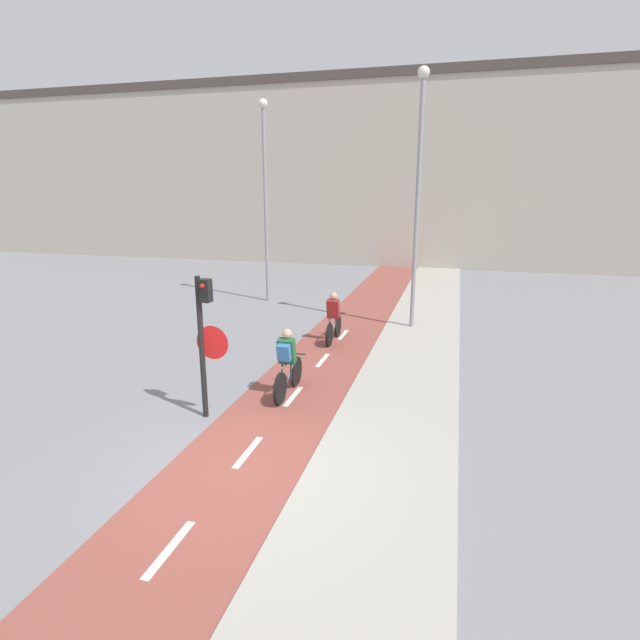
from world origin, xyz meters
TOP-DOWN VIEW (x-y plane):
  - ground_plane at (0.00, 0.00)m, footprint 120.00×120.00m
  - bike_lane at (0.00, 0.00)m, footprint 2.25×60.00m
  - sidewalk_strip at (2.33, 0.00)m, footprint 2.40×60.00m
  - building_row_background at (0.00, 25.28)m, footprint 60.00×5.20m
  - traffic_light_pole at (-1.32, 1.64)m, footprint 0.67×0.26m
  - street_lamp_far at (-4.13, 12.20)m, footprint 0.36×0.36m
  - street_lamp_sidewalk at (1.98, 9.53)m, footprint 0.36×0.36m
  - cyclist_near at (-0.15, 3.08)m, footprint 0.46×1.79m
  - cyclist_far at (-0.15, 7.31)m, footprint 0.46×1.74m

SIDE VIEW (x-z plane):
  - ground_plane at x=0.00m, z-range 0.00..0.00m
  - bike_lane at x=0.00m, z-range 0.00..0.02m
  - sidewalk_strip at x=2.33m, z-range 0.00..0.05m
  - cyclist_far at x=-0.15m, z-range -0.08..1.43m
  - cyclist_near at x=-0.15m, z-range -0.04..1.49m
  - traffic_light_pole at x=-1.32m, z-range 0.35..3.22m
  - street_lamp_far at x=-4.13m, z-range 0.78..8.54m
  - street_lamp_sidewalk at x=1.98m, z-range 0.79..8.74m
  - building_row_background at x=0.00m, z-range 0.01..10.90m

